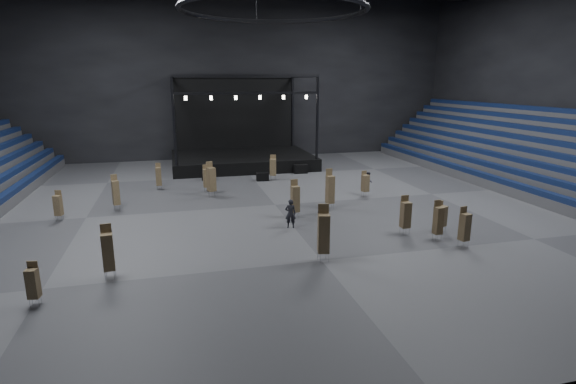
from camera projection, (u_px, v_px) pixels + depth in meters
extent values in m
plane|color=#4B4B4E|center=(275.00, 205.00, 31.94)|extent=(50.00, 50.00, 0.00)
cube|color=black|center=(233.00, 77.00, 49.50)|extent=(50.00, 0.20, 18.00)
cube|color=black|center=(478.00, 63.00, 10.02)|extent=(50.00, 0.20, 18.00)
cube|color=#4A4A4D|center=(528.00, 183.00, 36.97)|extent=(7.20, 40.00, 0.75)
cube|color=#0C1637|center=(495.00, 178.00, 36.05)|extent=(0.59, 40.00, 0.40)
cube|color=#4A4A4D|center=(533.00, 178.00, 36.99)|extent=(6.30, 40.00, 1.50)
cube|color=#0C1637|center=(505.00, 169.00, 36.08)|extent=(0.59, 40.00, 0.40)
cube|color=#4A4A4D|center=(538.00, 174.00, 37.01)|extent=(5.40, 40.00, 2.25)
cube|color=#0C1637|center=(516.00, 159.00, 36.11)|extent=(0.59, 40.00, 0.40)
cube|color=#4A4A4D|center=(544.00, 169.00, 37.02)|extent=(4.50, 40.00, 3.00)
cube|color=#0C1637|center=(526.00, 149.00, 36.15)|extent=(0.59, 40.00, 0.40)
cube|color=#4A4A4D|center=(549.00, 164.00, 37.04)|extent=(3.60, 40.00, 3.75)
cube|color=#0C1637|center=(537.00, 140.00, 36.18)|extent=(0.59, 40.00, 0.40)
cube|color=#4A4A4D|center=(554.00, 160.00, 37.06)|extent=(2.70, 40.00, 4.50)
cube|color=#0C1637|center=(548.00, 130.00, 36.21)|extent=(0.59, 40.00, 0.40)
cube|color=#4A4A4D|center=(559.00, 155.00, 37.07)|extent=(1.80, 40.00, 5.25)
cube|color=#0C1637|center=(558.00, 121.00, 36.25)|extent=(0.59, 40.00, 0.40)
cube|color=#4A4A4D|center=(564.00, 150.00, 37.09)|extent=(0.90, 40.00, 6.00)
cube|color=#0C1637|center=(569.00, 111.00, 36.28)|extent=(0.59, 40.00, 0.40)
cube|color=black|center=(242.00, 160.00, 46.37)|extent=(14.00, 10.00, 1.20)
cube|color=black|center=(235.00, 112.00, 49.77)|extent=(13.30, 0.30, 8.00)
cylinder|color=black|center=(174.00, 121.00, 39.37)|extent=(0.24, 0.24, 7.80)
cylinder|color=black|center=(173.00, 114.00, 48.02)|extent=(0.24, 0.24, 7.80)
cylinder|color=black|center=(317.00, 118.00, 42.53)|extent=(0.24, 0.24, 7.80)
cylinder|color=black|center=(292.00, 112.00, 51.18)|extent=(0.24, 0.24, 7.80)
cube|color=black|center=(247.00, 76.00, 40.01)|extent=(13.40, 0.25, 0.25)
cube|color=black|center=(234.00, 77.00, 48.66)|extent=(13.40, 0.25, 0.25)
cube|color=black|center=(248.00, 93.00, 40.37)|extent=(13.40, 0.20, 0.20)
cylinder|color=white|center=(186.00, 98.00, 39.15)|extent=(0.24, 0.24, 0.35)
cylinder|color=white|center=(211.00, 98.00, 39.68)|extent=(0.24, 0.24, 0.35)
cylinder|color=white|center=(236.00, 98.00, 40.20)|extent=(0.24, 0.24, 0.35)
cylinder|color=white|center=(260.00, 97.00, 40.73)|extent=(0.24, 0.24, 0.35)
cylinder|color=white|center=(283.00, 97.00, 41.26)|extent=(0.24, 0.24, 0.35)
cylinder|color=white|center=(306.00, 97.00, 41.78)|extent=(0.24, 0.24, 0.35)
torus|color=black|center=(274.00, 10.00, 28.79)|extent=(12.30, 12.30, 0.30)
cube|color=black|center=(209.00, 176.00, 39.72)|extent=(1.21, 0.89, 0.73)
cube|color=black|center=(263.00, 177.00, 39.51)|extent=(1.09, 0.58, 0.71)
cube|color=black|center=(301.00, 169.00, 42.65)|extent=(1.30, 0.68, 0.85)
cylinder|color=silver|center=(157.00, 188.00, 36.17)|extent=(0.03, 0.03, 0.35)
cylinder|color=silver|center=(157.00, 187.00, 36.48)|extent=(0.03, 0.03, 0.35)
cylinder|color=silver|center=(162.00, 188.00, 36.25)|extent=(0.03, 0.03, 0.35)
cylinder|color=silver|center=(162.00, 187.00, 36.56)|extent=(0.03, 0.03, 0.35)
cube|color=olive|center=(159.00, 176.00, 36.14)|extent=(0.43, 0.43, 1.46)
cube|color=olive|center=(158.00, 168.00, 36.15)|extent=(0.41, 0.06, 0.80)
cylinder|color=silver|center=(364.00, 194.00, 34.06)|extent=(0.03, 0.03, 0.39)
cylinder|color=silver|center=(362.00, 193.00, 34.40)|extent=(0.03, 0.03, 0.39)
cylinder|color=silver|center=(368.00, 194.00, 34.15)|extent=(0.03, 0.03, 0.39)
cylinder|color=silver|center=(366.00, 193.00, 34.49)|extent=(0.03, 0.03, 0.39)
cube|color=olive|center=(365.00, 183.00, 34.07)|extent=(0.58, 0.58, 1.27)
cube|color=olive|center=(364.00, 175.00, 34.09)|extent=(0.44, 0.18, 0.70)
cylinder|color=silver|center=(320.00, 259.00, 21.74)|extent=(0.03, 0.03, 0.46)
cylinder|color=silver|center=(318.00, 255.00, 22.15)|extent=(0.03, 0.03, 0.46)
cylinder|color=silver|center=(329.00, 258.00, 21.85)|extent=(0.03, 0.03, 0.46)
cylinder|color=silver|center=(326.00, 254.00, 22.26)|extent=(0.03, 0.03, 0.46)
cube|color=olive|center=(324.00, 234.00, 21.71)|extent=(0.65, 0.65, 1.92)
cube|color=olive|center=(323.00, 214.00, 21.71)|extent=(0.53, 0.17, 1.05)
cylinder|color=silver|center=(328.00, 207.00, 30.72)|extent=(0.03, 0.03, 0.41)
cylinder|color=silver|center=(326.00, 205.00, 31.08)|extent=(0.03, 0.03, 0.41)
cylinder|color=silver|center=(333.00, 206.00, 30.81)|extent=(0.03, 0.03, 0.41)
cylinder|color=silver|center=(331.00, 205.00, 31.18)|extent=(0.03, 0.03, 0.41)
cube|color=olive|center=(330.00, 190.00, 30.67)|extent=(0.55, 0.55, 1.90)
cube|color=olive|center=(329.00, 176.00, 30.63)|extent=(0.48, 0.13, 1.05)
cylinder|color=silver|center=(30.00, 304.00, 17.47)|extent=(0.03, 0.03, 0.34)
cylinder|color=silver|center=(32.00, 300.00, 17.77)|extent=(0.03, 0.03, 0.34)
cylinder|color=silver|center=(39.00, 303.00, 17.54)|extent=(0.03, 0.03, 0.34)
cylinder|color=silver|center=(41.00, 299.00, 17.85)|extent=(0.03, 0.03, 0.34)
cube|color=olive|center=(33.00, 283.00, 17.47)|extent=(0.47, 0.47, 1.19)
cube|color=olive|center=(33.00, 269.00, 17.51)|extent=(0.39, 0.11, 0.65)
cylinder|color=silver|center=(271.00, 178.00, 39.55)|extent=(0.03, 0.03, 0.44)
cylinder|color=silver|center=(270.00, 177.00, 39.94)|extent=(0.03, 0.03, 0.44)
cylinder|color=silver|center=(276.00, 178.00, 39.65)|extent=(0.03, 0.03, 0.44)
cylinder|color=silver|center=(275.00, 177.00, 40.04)|extent=(0.03, 0.03, 0.44)
cube|color=olive|center=(273.00, 167.00, 39.57)|extent=(0.66, 0.66, 1.46)
cube|color=olive|center=(273.00, 159.00, 39.62)|extent=(0.50, 0.22, 0.80)
cylinder|color=silver|center=(209.00, 195.00, 33.85)|extent=(0.03, 0.03, 0.46)
cylinder|color=silver|center=(209.00, 193.00, 34.26)|extent=(0.03, 0.03, 0.46)
cylinder|color=silver|center=(215.00, 194.00, 33.95)|extent=(0.03, 0.03, 0.46)
cylinder|color=silver|center=(214.00, 193.00, 34.36)|extent=(0.03, 0.03, 0.46)
cube|color=olive|center=(211.00, 179.00, 33.83)|extent=(0.72, 0.72, 1.80)
cube|color=olive|center=(209.00, 168.00, 33.80)|extent=(0.51, 0.27, 0.99)
cylinder|color=silver|center=(403.00, 232.00, 25.61)|extent=(0.03, 0.03, 0.41)
cylinder|color=silver|center=(400.00, 230.00, 25.98)|extent=(0.03, 0.03, 0.41)
cylinder|color=silver|center=(409.00, 231.00, 25.71)|extent=(0.03, 0.03, 0.41)
cylinder|color=silver|center=(406.00, 229.00, 26.07)|extent=(0.03, 0.03, 0.41)
cube|color=olive|center=(406.00, 215.00, 25.61)|extent=(0.50, 0.50, 1.50)
cube|color=olive|center=(405.00, 202.00, 25.63)|extent=(0.47, 0.07, 0.82)
cylinder|color=silver|center=(205.00, 190.00, 35.34)|extent=(0.03, 0.03, 0.41)
cylinder|color=silver|center=(204.00, 189.00, 35.71)|extent=(0.03, 0.03, 0.41)
cylinder|color=silver|center=(210.00, 190.00, 35.44)|extent=(0.03, 0.03, 0.41)
cylinder|color=silver|center=(209.00, 189.00, 35.80)|extent=(0.03, 0.03, 0.41)
cube|color=olive|center=(207.00, 178.00, 35.35)|extent=(0.56, 0.56, 1.43)
cube|color=olive|center=(206.00, 169.00, 35.37)|extent=(0.47, 0.13, 0.79)
cylinder|color=silver|center=(56.00, 219.00, 28.13)|extent=(0.03, 0.03, 0.35)
cylinder|color=silver|center=(57.00, 217.00, 28.45)|extent=(0.03, 0.03, 0.35)
cylinder|color=silver|center=(62.00, 218.00, 28.22)|extent=(0.03, 0.03, 0.35)
cylinder|color=silver|center=(63.00, 217.00, 28.53)|extent=(0.03, 0.03, 0.35)
cube|color=olive|center=(58.00, 205.00, 28.13)|extent=(0.52, 0.52, 1.28)
cube|color=olive|center=(58.00, 196.00, 28.16)|extent=(0.40, 0.16, 0.71)
cylinder|color=silver|center=(293.00, 216.00, 28.68)|extent=(0.03, 0.03, 0.41)
cylinder|color=silver|center=(291.00, 214.00, 29.04)|extent=(0.03, 0.03, 0.41)
cylinder|color=silver|center=(299.00, 215.00, 28.77)|extent=(0.03, 0.03, 0.41)
cylinder|color=silver|center=(297.00, 214.00, 29.14)|extent=(0.03, 0.03, 0.41)
cube|color=olive|center=(295.00, 199.00, 28.65)|extent=(0.53, 0.53, 1.68)
cube|color=olive|center=(294.00, 186.00, 28.65)|extent=(0.48, 0.10, 0.92)
cylinder|color=silver|center=(105.00, 276.00, 19.85)|extent=(0.03, 0.03, 0.41)
cylinder|color=silver|center=(106.00, 273.00, 20.21)|extent=(0.03, 0.03, 0.41)
cylinder|color=silver|center=(114.00, 275.00, 19.94)|extent=(0.03, 0.03, 0.41)
cylinder|color=silver|center=(115.00, 272.00, 20.31)|extent=(0.03, 0.03, 0.41)
cube|color=olive|center=(108.00, 252.00, 19.82)|extent=(0.54, 0.54, 1.69)
cube|color=olive|center=(106.00, 234.00, 19.82)|extent=(0.47, 0.11, 0.93)
cylinder|color=silver|center=(462.00, 245.00, 23.66)|extent=(0.03, 0.03, 0.38)
cylinder|color=silver|center=(458.00, 243.00, 23.99)|extent=(0.03, 0.03, 0.38)
cylinder|color=silver|center=(468.00, 244.00, 23.74)|extent=(0.03, 0.03, 0.38)
cylinder|color=silver|center=(464.00, 242.00, 24.08)|extent=(0.03, 0.03, 0.38)
cube|color=olive|center=(465.00, 227.00, 23.65)|extent=(0.53, 0.53, 1.46)
cube|color=olive|center=(463.00, 214.00, 23.65)|extent=(0.44, 0.13, 0.80)
cylinder|color=silver|center=(440.00, 230.00, 26.04)|extent=(0.03, 0.03, 0.36)
cylinder|color=silver|center=(437.00, 228.00, 26.36)|extent=(0.03, 0.03, 0.36)
cylinder|color=silver|center=(445.00, 229.00, 26.12)|extent=(0.03, 0.03, 0.36)
cylinder|color=silver|center=(442.00, 228.00, 26.44)|extent=(0.03, 0.03, 0.36)
cube|color=olive|center=(442.00, 216.00, 26.05)|extent=(0.55, 0.55, 1.20)
cube|color=olive|center=(440.00, 206.00, 26.06)|extent=(0.41, 0.19, 0.66)
cylinder|color=silver|center=(114.00, 208.00, 30.49)|extent=(0.03, 0.03, 0.36)
cylinder|color=silver|center=(115.00, 207.00, 30.81)|extent=(0.03, 0.03, 0.36)
cylinder|color=silver|center=(120.00, 208.00, 30.57)|extent=(0.03, 0.03, 0.36)
cylinder|color=silver|center=(120.00, 206.00, 30.90)|extent=(0.03, 0.03, 0.36)
cube|color=olive|center=(116.00, 193.00, 30.44)|extent=(0.55, 0.55, 1.67)
cube|color=olive|center=(114.00, 181.00, 30.40)|extent=(0.42, 0.18, 0.92)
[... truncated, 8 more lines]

